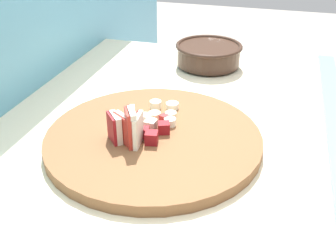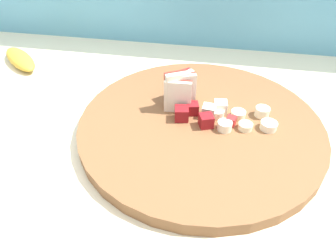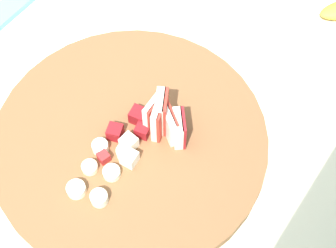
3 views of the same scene
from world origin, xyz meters
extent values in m
cube|color=beige|center=(0.00, 0.00, 0.46)|extent=(1.31, 0.68, 0.92)
cube|color=#60A8C6|center=(0.00, -0.32, 0.91)|extent=(1.31, 0.04, 0.04)
cylinder|color=brown|center=(0.10, 0.01, 0.93)|extent=(0.40, 0.40, 0.02)
cube|color=#B22D23|center=(0.06, 0.03, 0.97)|extent=(0.04, 0.01, 0.06)
cube|color=#EFE5CC|center=(0.06, 0.02, 0.97)|extent=(0.04, 0.01, 0.06)
cube|color=#B22D23|center=(0.07, 0.04, 0.97)|extent=(0.04, 0.02, 0.06)
cube|color=beige|center=(0.07, 0.03, 0.97)|extent=(0.04, 0.02, 0.06)
cube|color=#B22D23|center=(0.06, 0.04, 0.97)|extent=(0.04, 0.02, 0.07)
cube|color=beige|center=(0.06, 0.03, 0.97)|extent=(0.04, 0.03, 0.07)
cube|color=maroon|center=(0.06, 0.07, 0.97)|extent=(0.03, 0.03, 0.05)
cube|color=beige|center=(0.07, 0.06, 0.97)|extent=(0.04, 0.03, 0.05)
cube|color=#B22D23|center=(0.06, 0.05, 0.97)|extent=(0.03, 0.04, 0.05)
cube|color=white|center=(0.07, 0.05, 0.97)|extent=(0.03, 0.04, 0.05)
cube|color=maroon|center=(0.11, -0.01, 0.95)|extent=(0.03, 0.03, 0.02)
cube|color=maroon|center=(0.09, 0.02, 0.95)|extent=(0.02, 0.02, 0.02)
cube|color=maroon|center=(0.07, 0.00, 0.95)|extent=(0.03, 0.03, 0.02)
cube|color=beige|center=(0.12, 0.02, 0.95)|extent=(0.02, 0.02, 0.02)
cube|color=#EFE5CC|center=(0.14, 0.03, 0.95)|extent=(0.02, 0.02, 0.02)
cube|color=#A32323|center=(0.15, 0.00, 0.95)|extent=(0.02, 0.02, 0.01)
cube|color=white|center=(0.07, 0.03, 0.95)|extent=(0.02, 0.02, 0.02)
cylinder|color=white|center=(0.14, -0.01, 0.95)|extent=(0.02, 0.02, 0.01)
cylinder|color=beige|center=(0.18, -0.01, 0.95)|extent=(0.02, 0.02, 0.01)
cylinder|color=white|center=(0.21, 0.00, 0.95)|extent=(0.03, 0.03, 0.01)
cylinder|color=#F4EAC6|center=(0.13, 0.02, 0.95)|extent=(0.02, 0.02, 0.01)
cylinder|color=beige|center=(0.17, 0.02, 0.95)|extent=(0.02, 0.02, 0.01)
cylinder|color=#F4EAC6|center=(0.20, 0.03, 0.95)|extent=(0.02, 0.02, 0.02)
camera|label=1|loc=(-0.50, -0.19, 1.32)|focal=43.47mm
camera|label=2|loc=(0.12, -0.37, 1.23)|focal=30.85mm
camera|label=3|loc=(0.35, 0.25, 1.56)|focal=53.55mm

